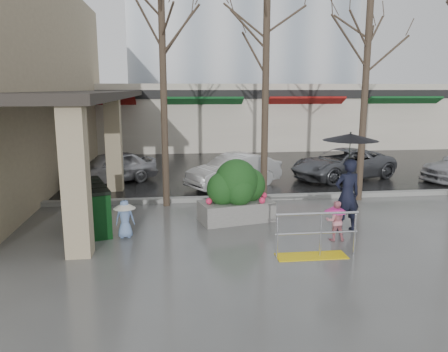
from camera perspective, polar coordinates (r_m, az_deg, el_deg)
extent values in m
plane|color=#51514F|center=(11.01, 2.86, -8.43)|extent=(120.00, 120.00, 0.00)
cube|color=black|center=(32.48, -3.60, 4.75)|extent=(120.00, 36.00, 0.01)
cube|color=gray|center=(14.78, 0.29, -2.94)|extent=(120.00, 0.30, 0.15)
cube|color=#2D2823|center=(18.47, -16.51, 10.58)|extent=(2.80, 18.00, 0.25)
cube|color=tan|center=(10.15, -18.82, -0.49)|extent=(0.55, 0.55, 3.50)
cube|color=tan|center=(16.48, -14.20, 4.12)|extent=(0.55, 0.55, 3.50)
cube|color=beige|center=(28.52, 0.86, 7.88)|extent=(34.00, 6.00, 4.00)
cube|color=maroon|center=(25.69, -16.44, 8.94)|extent=(4.50, 1.68, 0.87)
cube|color=#0F4C1E|center=(25.39, -2.80, 9.36)|extent=(4.50, 1.68, 0.87)
cube|color=maroon|center=(26.49, 10.44, 9.27)|extent=(4.50, 1.68, 0.87)
cube|color=#0F4C1E|center=(28.82, 22.05, 8.80)|extent=(4.50, 1.68, 0.87)
cube|color=black|center=(25.59, 1.74, 10.62)|extent=(34.00, 0.35, 0.50)
cube|color=yellow|center=(10.22, 11.32, -10.20)|extent=(1.60, 0.50, 0.02)
cylinder|color=silver|center=(9.84, 6.95, -7.87)|extent=(0.05, 0.05, 1.00)
cylinder|color=silver|center=(10.11, 12.52, -7.53)|extent=(0.05, 0.05, 1.00)
cylinder|color=silver|center=(10.40, 16.72, -7.22)|extent=(0.05, 0.05, 1.00)
cylinder|color=silver|center=(9.93, 12.09, -4.83)|extent=(1.90, 0.06, 0.06)
cylinder|color=silver|center=(10.06, 11.99, -7.29)|extent=(1.90, 0.04, 0.04)
cylinder|color=#382B21|center=(13.82, -7.87, 9.90)|extent=(0.22, 0.22, 6.80)
cylinder|color=#382B21|center=(14.13, 5.42, 10.39)|extent=(0.22, 0.22, 7.00)
cylinder|color=#382B21|center=(15.17, 17.84, 9.02)|extent=(0.22, 0.22, 6.50)
imported|color=black|center=(11.93, 15.79, -2.42)|extent=(0.76, 0.55, 1.95)
cylinder|color=black|center=(11.73, 16.05, 2.36)|extent=(0.02, 0.02, 1.23)
cone|color=black|center=(11.67, 16.19, 4.92)|extent=(1.43, 1.43, 0.18)
sphere|color=black|center=(11.66, 16.22, 5.45)|extent=(0.05, 0.05, 0.05)
imported|color=pink|center=(11.24, 14.35, -5.67)|extent=(0.53, 0.44, 1.01)
cylinder|color=black|center=(11.18, 14.39, -4.77)|extent=(0.02, 0.02, 0.44)
cone|color=#ED2593|center=(11.15, 14.42, -4.13)|extent=(0.56, 0.56, 0.18)
sphere|color=black|center=(11.12, 14.45, -3.59)|extent=(0.05, 0.05, 0.05)
imported|color=#6C8BC1|center=(11.36, -12.81, -5.49)|extent=(0.48, 0.32, 0.98)
cylinder|color=black|center=(11.30, -12.86, -4.38)|extent=(0.02, 0.02, 0.46)
cone|color=beige|center=(11.26, -12.89, -3.71)|extent=(0.56, 0.56, 0.18)
sphere|color=black|center=(11.24, -12.91, -3.16)|extent=(0.05, 0.05, 0.05)
cube|color=slate|center=(12.54, 1.58, -4.58)|extent=(2.23, 1.47, 0.57)
ellipsoid|color=#153812|center=(12.33, 1.60, -0.79)|extent=(1.25, 1.13, 1.31)
sphere|color=#153812|center=(12.21, -0.17, -1.67)|extent=(0.90, 0.90, 0.90)
sphere|color=#153812|center=(12.59, 3.28, -1.19)|extent=(0.95, 0.95, 0.95)
cube|color=#0C3613|center=(11.47, -15.79, -5.05)|extent=(0.59, 0.59, 1.14)
cube|color=black|center=(11.31, -15.96, -2.02)|extent=(0.62, 0.62, 0.08)
cube|color=black|center=(12.01, -16.20, -4.33)|extent=(0.59, 0.59, 1.14)
cube|color=black|center=(11.86, -16.37, -1.43)|extent=(0.62, 0.62, 0.08)
cube|color=#0E3D19|center=(12.56, -16.57, -3.68)|extent=(0.59, 0.59, 1.14)
cube|color=black|center=(12.42, -16.74, -0.90)|extent=(0.62, 0.62, 0.08)
cube|color=black|center=(13.11, -16.91, -3.07)|extent=(0.59, 0.59, 1.14)
cube|color=black|center=(12.97, -17.07, -0.41)|extent=(0.62, 0.62, 0.08)
imported|color=#A5A5AA|center=(18.04, -14.65, 1.10)|extent=(3.97, 3.04, 1.26)
imported|color=silver|center=(16.77, 1.34, 0.71)|extent=(3.98, 3.06, 1.26)
imported|color=#52555A|center=(18.95, 15.21, 1.55)|extent=(4.98, 3.53, 1.26)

